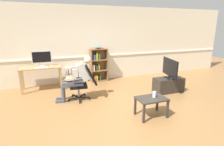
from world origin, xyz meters
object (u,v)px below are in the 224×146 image
at_px(computer_mouse, 51,66).
at_px(tv_stand, 168,85).
at_px(person_seated, 77,77).
at_px(bookshelf, 98,65).
at_px(drinking_glass, 154,94).
at_px(keyboard, 41,67).
at_px(imac_monitor, 42,58).
at_px(radiator, 77,75).
at_px(office_chair, 84,81).
at_px(tv_screen, 170,68).
at_px(computer_desk, 41,70).
at_px(coffee_table, 151,101).

xyz_separation_m(computer_mouse, tv_stand, (3.38, -1.45, -0.55)).
bearing_deg(person_seated, tv_stand, 89.83).
height_order(bookshelf, drinking_glass, bookshelf).
bearing_deg(drinking_glass, keyboard, 132.37).
bearing_deg(imac_monitor, radiator, 15.66).
bearing_deg(imac_monitor, office_chair, -51.07).
bearing_deg(bookshelf, tv_screen, -46.81).
height_order(imac_monitor, office_chair, imac_monitor).
relative_size(computer_desk, radiator, 1.59).
distance_m(keyboard, person_seated, 1.41).
height_order(computer_desk, bookshelf, bookshelf).
distance_m(bookshelf, coffee_table, 3.07).
bearing_deg(office_chair, tv_stand, 89.82).
bearing_deg(imac_monitor, computer_mouse, -37.22).
relative_size(computer_desk, tv_screen, 1.33).
bearing_deg(bookshelf, radiator, 172.73).
relative_size(person_seated, tv_screen, 1.32).
height_order(keyboard, bookshelf, bookshelf).
xyz_separation_m(imac_monitor, bookshelf, (1.89, 0.21, -0.42)).
bearing_deg(keyboard, imac_monitor, 82.23).
height_order(computer_mouse, coffee_table, computer_mouse).
bearing_deg(tv_stand, radiator, 142.13).
relative_size(computer_desk, office_chair, 1.28).
height_order(computer_desk, drinking_glass, computer_desk).
bearing_deg(tv_screen, drinking_glass, 144.73).
xyz_separation_m(computer_desk, coffee_table, (2.33, -2.75, -0.26)).
distance_m(bookshelf, drinking_glass, 3.06).
xyz_separation_m(computer_mouse, bookshelf, (1.63, 0.41, -0.16)).
bearing_deg(computer_mouse, imac_monitor, 142.78).
distance_m(computer_desk, coffee_table, 3.61).
bearing_deg(office_chair, drinking_glass, 47.67).
distance_m(bookshelf, tv_screen, 2.56).
relative_size(office_chair, coffee_table, 1.45).
bearing_deg(computer_desk, coffee_table, -49.79).
relative_size(office_chair, tv_screen, 1.04).
bearing_deg(computer_desk, office_chair, -47.77).
height_order(keyboard, office_chair, office_chair).
bearing_deg(computer_desk, drinking_glass, -48.75).
bearing_deg(person_seated, radiator, 178.86).
distance_m(coffee_table, drinking_glass, 0.16).
bearing_deg(coffee_table, imac_monitor, 128.69).
height_order(keyboard, tv_screen, tv_screen).
bearing_deg(office_chair, computer_mouse, -137.08).
height_order(person_seated, tv_stand, person_seated).
bearing_deg(coffee_table, computer_desk, 130.21).
xyz_separation_m(imac_monitor, tv_screen, (3.64, -1.65, -0.28)).
height_order(computer_desk, person_seated, person_seated).
distance_m(bookshelf, office_chair, 1.74).
relative_size(keyboard, radiator, 0.51).
height_order(tv_screen, coffee_table, tv_screen).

